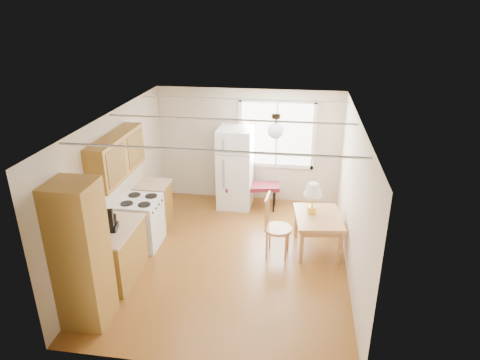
% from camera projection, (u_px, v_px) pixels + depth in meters
% --- Properties ---
extents(room_shell, '(4.60, 5.60, 2.62)m').
position_uv_depth(room_shell, '(230.00, 192.00, 7.07)').
color(room_shell, '#5E3513').
rests_on(room_shell, ground).
extents(kitchen_run, '(0.65, 3.40, 2.20)m').
position_uv_depth(kitchen_run, '(118.00, 225.00, 6.88)').
color(kitchen_run, brown).
rests_on(kitchen_run, ground).
extents(window_unit, '(1.64, 0.05, 1.51)m').
position_uv_depth(window_unit, '(277.00, 134.00, 9.13)').
color(window_unit, white).
rests_on(window_unit, room_shell).
extents(pendant_light, '(0.26, 0.26, 0.40)m').
position_uv_depth(pendant_light, '(276.00, 130.00, 6.96)').
color(pendant_light, '#2E2114').
rests_on(pendant_light, room_shell).
extents(refrigerator, '(0.73, 0.75, 1.75)m').
position_uv_depth(refrigerator, '(235.00, 168.00, 9.16)').
color(refrigerator, white).
rests_on(refrigerator, ground).
extents(bench, '(1.20, 0.60, 0.53)m').
position_uv_depth(bench, '(252.00, 187.00, 9.21)').
color(bench, '#55141E').
rests_on(bench, ground).
extents(dining_table, '(0.92, 1.15, 0.66)m').
position_uv_depth(dining_table, '(318.00, 221.00, 7.60)').
color(dining_table, '#AE7543').
rests_on(dining_table, ground).
extents(chair, '(0.49, 0.49, 1.11)m').
position_uv_depth(chair, '(272.00, 221.00, 7.43)').
color(chair, '#AE7543').
rests_on(chair, ground).
extents(table_lamp, '(0.34, 0.34, 0.58)m').
position_uv_depth(table_lamp, '(313.00, 192.00, 7.50)').
color(table_lamp, gold).
rests_on(table_lamp, dining_table).
extents(coffee_maker, '(0.24, 0.29, 0.40)m').
position_uv_depth(coffee_maker, '(110.00, 222.00, 6.55)').
color(coffee_maker, black).
rests_on(coffee_maker, kitchen_run).
extents(kettle, '(0.13, 0.13, 0.25)m').
position_uv_depth(kettle, '(106.00, 225.00, 6.56)').
color(kettle, red).
rests_on(kettle, kitchen_run).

